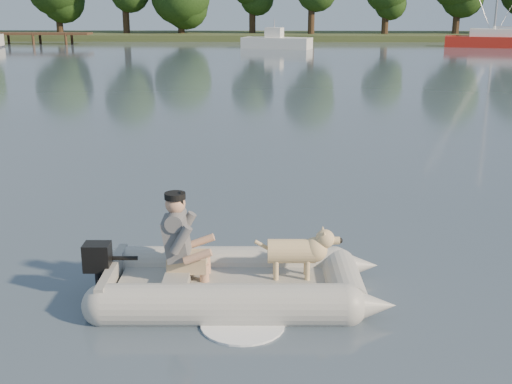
{
  "coord_description": "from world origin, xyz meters",
  "views": [
    {
      "loc": [
        0.14,
        -8.06,
        3.67
      ],
      "look_at": [
        -0.17,
        1.82,
        0.75
      ],
      "focal_mm": 45.0,
      "sensor_mm": 36.0,
      "label": 1
    }
  ],
  "objects_px": {
    "dinghy": "(237,251)",
    "motorboat": "(277,35)",
    "man": "(178,235)",
    "dog": "(291,255)",
    "sailboat": "(499,41)"
  },
  "relations": [
    {
      "from": "motorboat",
      "to": "man",
      "type": "bearing_deg",
      "value": -74.65
    },
    {
      "from": "dinghy",
      "to": "sailboat",
      "type": "distance_m",
      "value": 53.18
    },
    {
      "from": "dinghy",
      "to": "dog",
      "type": "height_order",
      "value": "dinghy"
    },
    {
      "from": "motorboat",
      "to": "sailboat",
      "type": "height_order",
      "value": "sailboat"
    },
    {
      "from": "man",
      "to": "dog",
      "type": "bearing_deg",
      "value": 0.0
    },
    {
      "from": "man",
      "to": "sailboat",
      "type": "relative_size",
      "value": 0.09
    },
    {
      "from": "dinghy",
      "to": "motorboat",
      "type": "bearing_deg",
      "value": 87.65
    },
    {
      "from": "dinghy",
      "to": "man",
      "type": "distance_m",
      "value": 0.78
    },
    {
      "from": "man",
      "to": "dog",
      "type": "distance_m",
      "value": 1.48
    },
    {
      "from": "man",
      "to": "sailboat",
      "type": "distance_m",
      "value": 53.43
    },
    {
      "from": "man",
      "to": "sailboat",
      "type": "height_order",
      "value": "sailboat"
    },
    {
      "from": "dinghy",
      "to": "motorboat",
      "type": "height_order",
      "value": "motorboat"
    },
    {
      "from": "dog",
      "to": "sailboat",
      "type": "height_order",
      "value": "sailboat"
    },
    {
      "from": "dinghy",
      "to": "motorboat",
      "type": "relative_size",
      "value": 0.8
    },
    {
      "from": "dinghy",
      "to": "motorboat",
      "type": "distance_m",
      "value": 47.21
    }
  ]
}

